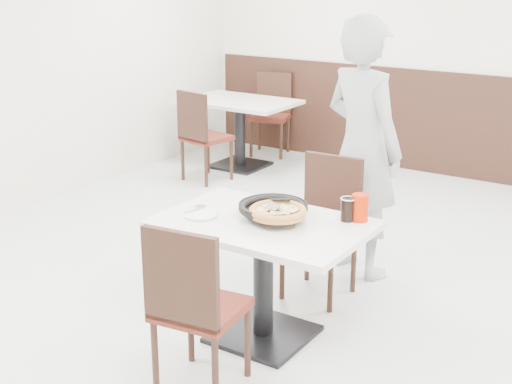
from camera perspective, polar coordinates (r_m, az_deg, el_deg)
The scene contains 19 objects.
floor at distance 4.92m, azimuth 2.20°, elevation -8.39°, with size 7.00×7.00×0.00m, color #BBBBB7.
wall_back at distance 7.68m, azimuth 16.22°, elevation 11.37°, with size 6.00×0.04×2.80m, color beige.
wainscot_back at distance 7.79m, azimuth 15.64°, elevation 5.15°, with size 5.90×0.03×1.10m, color black.
main_table at distance 4.27m, azimuth 0.59°, elevation -7.07°, with size 1.20×0.80×0.75m, color silver, non-canonical shape.
chair_near at distance 3.77m, azimuth -4.41°, elevation -8.99°, with size 0.42×0.42×0.95m, color black, non-canonical shape.
chair_far at distance 4.78m, azimuth 5.09°, elevation -3.07°, with size 0.42×0.42×0.95m, color black, non-canonical shape.
trivet at distance 4.14m, azimuth 1.16°, elevation -2.02°, with size 0.13×0.13×0.04m, color black.
pizza_pan at distance 4.17m, azimuth 1.38°, elevation -1.56°, with size 0.37×0.37×0.01m, color black.
pizza at distance 4.08m, azimuth 1.75°, elevation -1.73°, with size 0.32×0.32×0.02m, color #C47E33.
pizza_server at distance 4.08m, azimuth 1.32°, elevation -1.21°, with size 0.07×0.09×0.00m, color silver.
napkin at distance 4.24m, azimuth -4.92°, elevation -1.86°, with size 0.15×0.15×0.00m, color white.
side_plate at distance 4.22m, azimuth -4.48°, elevation -1.81°, with size 0.20×0.20×0.01m, color white.
fork at distance 4.27m, azimuth -4.97°, elevation -1.47°, with size 0.01×0.16×0.00m, color silver.
cola_glass at distance 4.15m, azimuth 7.35°, elevation -1.44°, with size 0.08×0.08×0.13m, color black.
red_cup at distance 4.15m, azimuth 8.33°, elevation -1.25°, with size 0.10×0.10×0.16m, color #BB1D00.
diner_person at distance 5.08m, azimuth 8.52°, elevation 3.47°, with size 0.68×0.44×1.86m, color #B2B3B7.
bg_table_left at distance 7.91m, azimuth -1.30°, elevation 4.69°, with size 1.20×0.80×0.75m, color silver, non-canonical shape.
bg_chair_left_near at distance 7.40m, azimuth -3.98°, elevation 4.52°, with size 0.42×0.42×0.95m, color black, non-canonical shape.
bg_chair_left_far at distance 8.39m, azimuth 1.13°, elevation 6.17°, with size 0.42×0.42×0.95m, color black, non-canonical shape.
Camera 1 is at (2.26, -3.79, 2.18)m, focal length 50.00 mm.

